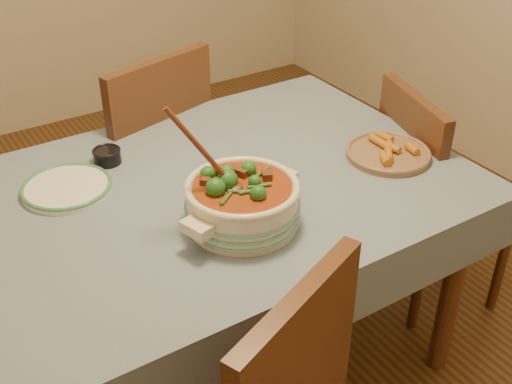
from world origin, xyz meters
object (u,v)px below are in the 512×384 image
Objects in this scene: stew_casserole at (242,200)px; white_plate at (67,187)px; fried_plate at (388,152)px; dining_table at (194,217)px; condiment_bowl at (107,155)px; chair_right at (429,188)px; chair_far at (146,156)px.

stew_casserole reaches higher than white_plate.
fried_plate is (0.59, 0.06, -0.06)m from stew_casserole.
fried_plate is at bearing -13.64° from dining_table.
condiment_bowl is at bearing 149.72° from fried_plate.
dining_table is at bearing 99.25° from chair_right.
condiment_bowl is at bearing 29.87° from white_plate.
fried_plate is (0.63, -0.15, 0.11)m from dining_table.
chair_far is 1.09m from chair_right.
chair_right is at bearing -20.25° from condiment_bowl.
chair_right is (0.89, 0.12, -0.33)m from stew_casserole.
chair_right is at bearing 7.81° from stew_casserole.
stew_casserole reaches higher than dining_table.
white_plate is (-0.35, 0.42, -0.07)m from stew_casserole.
chair_far is at bearing 124.19° from fried_plate.
dining_table is 1.72× the size of chair_far.
fried_plate is 0.96m from chair_far.
chair_right is at bearing 123.80° from chair_far.
condiment_bowl is at bearing 35.73° from chair_far.
white_plate is 0.63m from chair_far.
stew_casserole is (0.04, -0.22, 0.17)m from dining_table.
fried_plate is (0.94, -0.36, 0.01)m from white_plate.
condiment_bowl is at bearing 115.64° from dining_table.
condiment_bowl is 0.10× the size of chair_far.
condiment_bowl is 0.11× the size of chair_right.
white_plate is 0.32× the size of chair_right.
fried_plate is 0.35× the size of chair_far.
condiment_bowl reaches higher than fried_plate.
chair_right is (0.30, 0.06, -0.27)m from fried_plate.
chair_far is 1.10× the size of chair_right.
dining_table is 0.95m from chair_right.
dining_table is 4.95× the size of fried_plate.
dining_table is 1.88× the size of chair_right.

